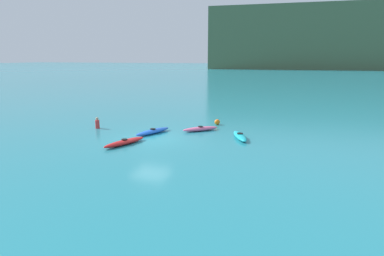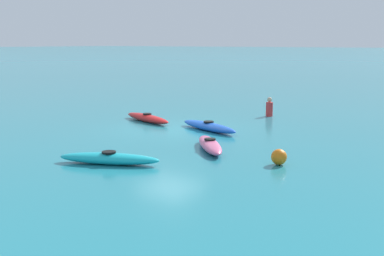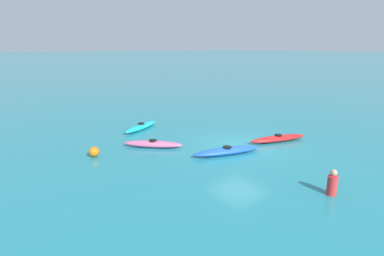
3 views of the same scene
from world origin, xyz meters
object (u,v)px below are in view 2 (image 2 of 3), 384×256
at_px(kayak_pink, 210,145).
at_px(kayak_blue, 209,126).
at_px(person_near_shore, 269,108).
at_px(kayak_red, 147,118).
at_px(buoy_orange, 279,157).
at_px(kayak_cyan, 109,158).

relative_size(kayak_pink, kayak_blue, 0.76).
bearing_deg(person_near_shore, kayak_red, -37.79).
bearing_deg(kayak_red, kayak_blue, 85.06).
height_order(kayak_blue, buoy_orange, buoy_orange).
height_order(kayak_cyan, kayak_pink, same).
relative_size(kayak_pink, person_near_shore, 2.80).
bearing_deg(kayak_pink, buoy_orange, 78.40).
distance_m(kayak_pink, person_near_shore, 8.03).
relative_size(kayak_blue, kayak_red, 1.01).
height_order(kayak_pink, kayak_blue, same).
bearing_deg(kayak_pink, kayak_red, -121.07).
bearing_deg(kayak_cyan, person_near_shore, -176.99).
relative_size(kayak_blue, person_near_shore, 3.69).
distance_m(kayak_cyan, kayak_red, 7.70).
height_order(kayak_red, buoy_orange, buoy_orange).
xyz_separation_m(kayak_pink, kayak_red, (-3.25, -5.39, -0.00)).
height_order(kayak_cyan, kayak_red, same).
bearing_deg(kayak_red, buoy_orange, 64.81).
bearing_deg(kayak_pink, kayak_cyan, -21.22).
relative_size(kayak_cyan, buoy_orange, 6.54).
relative_size(kayak_cyan, kayak_blue, 0.91).
height_order(kayak_blue, person_near_shore, person_near_shore).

